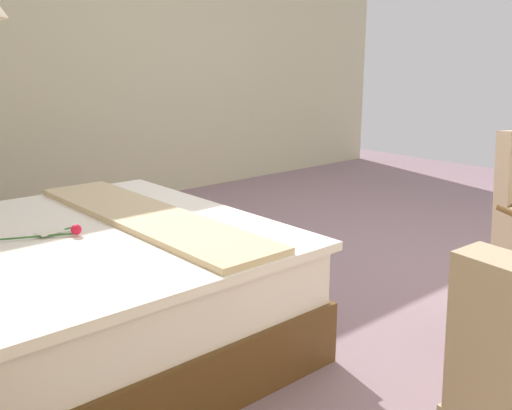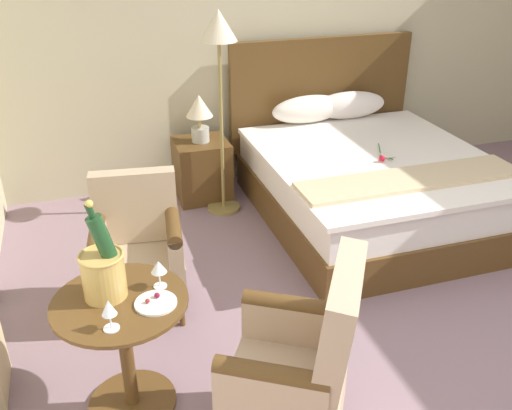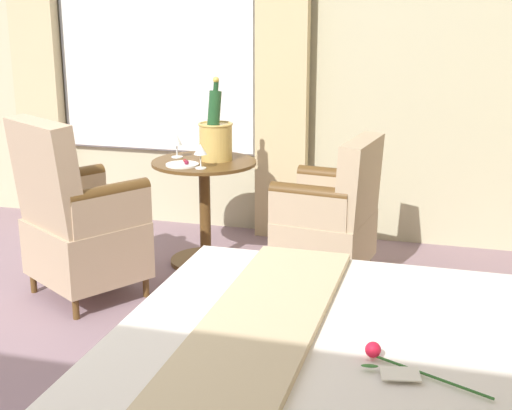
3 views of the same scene
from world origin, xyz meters
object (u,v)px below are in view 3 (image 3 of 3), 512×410
wine_glass_near_bucket (177,141)px  armchair_facing_bed (77,224)px  snack_plate (182,164)px  wine_glass_near_edge (200,151)px  armchair_by_window (332,219)px  side_table_round (205,206)px  champagne_bucket (216,136)px

wine_glass_near_bucket → armchair_facing_bed: bearing=-20.9°
wine_glass_near_bucket → snack_plate: wine_glass_near_bucket is taller
wine_glass_near_edge → armchair_facing_bed: (0.51, -0.55, -0.34)m
wine_glass_near_bucket → armchair_by_window: bearing=77.5°
side_table_round → wine_glass_near_bucket: size_ratio=4.42×
armchair_facing_bed → side_table_round: bearing=145.3°
wine_glass_near_bucket → wine_glass_near_edge: size_ratio=1.04×
champagne_bucket → armchair_by_window: champagne_bucket is taller
wine_glass_near_bucket → armchair_facing_bed: armchair_facing_bed is taller
champagne_bucket → armchair_facing_bed: size_ratio=0.50×
wine_glass_near_edge → side_table_round: bearing=-165.3°
side_table_round → armchair_by_window: armchair_by_window is taller
champagne_bucket → wine_glass_near_bucket: size_ratio=3.37×
side_table_round → snack_plate: bearing=-26.6°
side_table_round → armchair_by_window: bearing=78.1°
snack_plate → champagne_bucket: bearing=146.5°
armchair_by_window → armchair_facing_bed: bearing=-68.1°
wine_glass_near_bucket → snack_plate: bearing=29.5°
side_table_round → champagne_bucket: bearing=130.7°
wine_glass_near_bucket → snack_plate: size_ratio=0.76×
side_table_round → armchair_facing_bed: size_ratio=0.65×
wine_glass_near_edge → armchair_facing_bed: armchair_facing_bed is taller
champagne_bucket → armchair_facing_bed: bearing=-35.9°
wine_glass_near_edge → armchair_by_window: (-0.03, 0.79, -0.36)m
side_table_round → wine_glass_near_edge: size_ratio=4.57×
wine_glass_near_bucket → champagne_bucket: bearing=89.4°
snack_plate → armchair_facing_bed: bearing=-36.8°
wine_glass_near_edge → snack_plate: size_ratio=0.74×
wine_glass_near_edge → armchair_facing_bed: size_ratio=0.14×
snack_plate → armchair_facing_bed: size_ratio=0.19×
champagne_bucket → armchair_by_window: size_ratio=0.57×
champagne_bucket → snack_plate: size_ratio=2.57×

